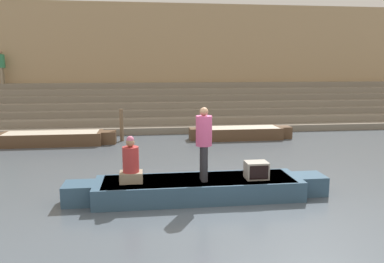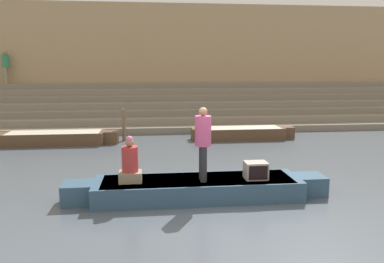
{
  "view_description": "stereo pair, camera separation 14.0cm",
  "coord_description": "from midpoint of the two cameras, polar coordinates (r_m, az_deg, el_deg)",
  "views": [
    {
      "loc": [
        -1.51,
        -7.86,
        3.01
      ],
      "look_at": [
        -0.31,
        1.53,
        1.36
      ],
      "focal_mm": 35.0,
      "sensor_mm": 36.0,
      "label": 1
    },
    {
      "loc": [
        -1.38,
        -7.88,
        3.01
      ],
      "look_at": [
        -0.31,
        1.53,
        1.36
      ],
      "focal_mm": 35.0,
      "sensor_mm": 36.0,
      "label": 2
    }
  ],
  "objects": [
    {
      "name": "tv_set",
      "position": [
        8.76,
        10.15,
        -5.86
      ],
      "size": [
        0.51,
        0.41,
        0.39
      ],
      "rotation": [
        0.0,
        0.0,
        -0.07
      ],
      "color": "#9E998E",
      "rests_on": "rowboat_main"
    },
    {
      "name": "ghat_steps",
      "position": [
        19.89,
        -2.25,
        3.38
      ],
      "size": [
        36.0,
        5.01,
        2.1
      ],
      "color": "gray",
      "rests_on": "ground"
    },
    {
      "name": "person_standing",
      "position": [
        8.34,
        2.17,
        -1.16
      ],
      "size": [
        0.36,
        0.36,
        1.67
      ],
      "rotation": [
        0.0,
        0.0,
        -0.11
      ],
      "color": "#28282D",
      "rests_on": "rowboat_main"
    },
    {
      "name": "rowboat_main",
      "position": [
        8.73,
        1.35,
        -8.57
      ],
      "size": [
        6.04,
        1.35,
        0.46
      ],
      "rotation": [
        0.0,
        0.0,
        -0.03
      ],
      "color": "#33516B",
      "rests_on": "ground"
    },
    {
      "name": "person_on_steps",
      "position": [
        22.43,
        -26.35,
        9.1
      ],
      "size": [
        0.37,
        0.37,
        1.72
      ],
      "rotation": [
        0.0,
        0.0,
        1.61
      ],
      "color": "gray",
      "rests_on": "ghat_steps"
    },
    {
      "name": "mooring_post",
      "position": [
        15.47,
        -10.1,
        0.99
      ],
      "size": [
        0.15,
        0.15,
        1.31
      ],
      "primitive_type": "cylinder",
      "color": "brown",
      "rests_on": "ground"
    },
    {
      "name": "person_rowing",
      "position": [
        8.45,
        -8.95,
        -4.91
      ],
      "size": [
        0.51,
        0.4,
        1.05
      ],
      "rotation": [
        0.0,
        0.0,
        0.08
      ],
      "color": "gray",
      "rests_on": "rowboat_main"
    },
    {
      "name": "moored_boat_distant",
      "position": [
        15.85,
        7.99,
        -0.19
      ],
      "size": [
        4.32,
        1.13,
        0.49
      ],
      "rotation": [
        0.0,
        0.0,
        -0.03
      ],
      "color": "brown",
      "rests_on": "ground"
    },
    {
      "name": "moored_boat_shore",
      "position": [
        15.52,
        -19.95,
        -0.91
      ],
      "size": [
        4.88,
        1.13,
        0.49
      ],
      "rotation": [
        0.0,
        0.0,
        0.01
      ],
      "color": "brown",
      "rests_on": "ground"
    },
    {
      "name": "back_wall",
      "position": [
        22.14,
        -2.75,
        10.41
      ],
      "size": [
        34.2,
        1.28,
        6.47
      ],
      "color": "tan",
      "rests_on": "ground"
    },
    {
      "name": "ground_plane",
      "position": [
        8.55,
        3.77,
        -10.73
      ],
      "size": [
        120.0,
        120.0,
        0.0
      ],
      "primitive_type": "plane",
      "color": "#4C5660"
    }
  ]
}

